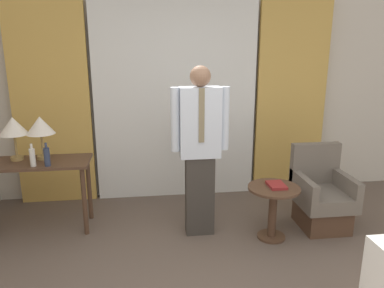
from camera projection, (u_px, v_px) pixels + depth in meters
The scene contains 13 objects.
wall_back at pixel (175, 95), 4.95m from camera, with size 10.00×0.06×2.70m.
curtain_sheer_center at pixel (176, 101), 4.84m from camera, with size 2.09×0.06×2.58m.
curtain_drape_left at pixel (51, 104), 4.64m from camera, with size 0.94×0.06×2.58m.
curtain_drape_right at pixel (291, 99), 5.03m from camera, with size 0.94×0.06×2.58m.
desk at pixel (30, 173), 4.04m from camera, with size 1.28×0.51×0.79m.
table_lamp_left at pixel (13, 127), 3.97m from camera, with size 0.30×0.30×0.47m.
table_lamp_right at pixel (40, 127), 4.00m from camera, with size 0.30×0.30×0.47m.
bottle_near_edge at pixel (32, 157), 3.83m from camera, with size 0.06×0.06×0.24m.
bottle_by_lamp at pixel (47, 156), 3.84m from camera, with size 0.06×0.06×0.25m.
person at pixel (200, 145), 3.87m from camera, with size 0.60×0.21×1.81m.
armchair at pixel (321, 198), 4.21m from camera, with size 0.57×0.63×0.91m.
side_table at pixel (273, 204), 3.92m from camera, with size 0.54×0.54×0.58m.
book at pixel (276, 185), 3.88m from camera, with size 0.17×0.23×0.03m.
Camera 1 is at (-0.42, -2.14, 2.03)m, focal length 35.00 mm.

